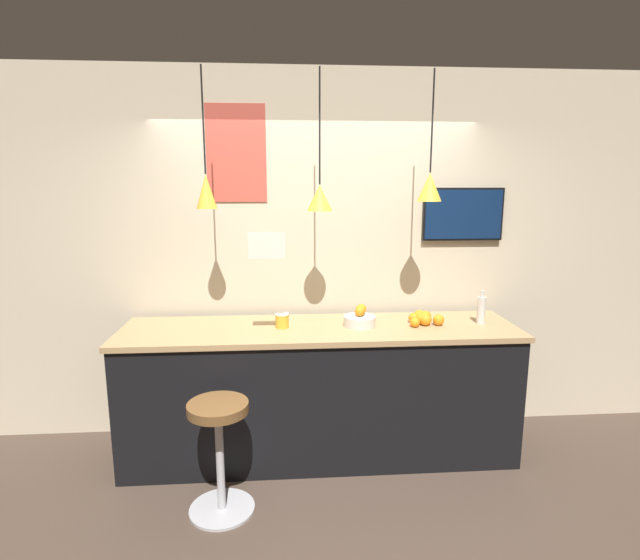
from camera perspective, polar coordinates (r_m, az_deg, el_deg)
ground_plane at (r=3.50m, az=0.89°, el=-24.48°), size 14.00×14.00×0.00m
back_wall at (r=4.03m, az=-0.51°, el=2.72°), size 8.00×0.06×2.90m
service_counter at (r=3.83m, az=0.00°, el=-12.54°), size 2.89×0.73×1.00m
bar_stool at (r=3.27m, az=-11.45°, el=-17.36°), size 0.41×0.41×0.73m
fruit_bowl at (r=3.69m, az=4.57°, el=-4.42°), size 0.23×0.23×0.15m
orange_pile at (r=3.81m, az=11.74°, el=-4.32°), size 0.26×0.24×0.08m
juice_bottle at (r=3.91m, az=17.95°, el=-3.23°), size 0.06×0.06×0.25m
spread_jar at (r=3.64m, az=-4.36°, el=-4.63°), size 0.10×0.10×0.11m
pendant_lamp_left at (r=3.57m, az=-12.88°, el=9.96°), size 0.14×0.14×0.94m
pendant_lamp_middle at (r=3.54m, az=-0.04°, el=9.50°), size 0.18×0.18×0.96m
pendant_lamp_right at (r=3.68m, az=12.43°, el=10.44°), size 0.17×0.17×0.90m
mounted_tv at (r=4.19m, az=16.02°, el=7.23°), size 0.65×0.04×0.42m
hanging_menu_board at (r=3.24m, az=-6.11°, el=3.95°), size 0.24×0.01×0.17m
wall_poster at (r=3.96m, az=-9.56°, el=14.09°), size 0.45×0.01×0.73m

